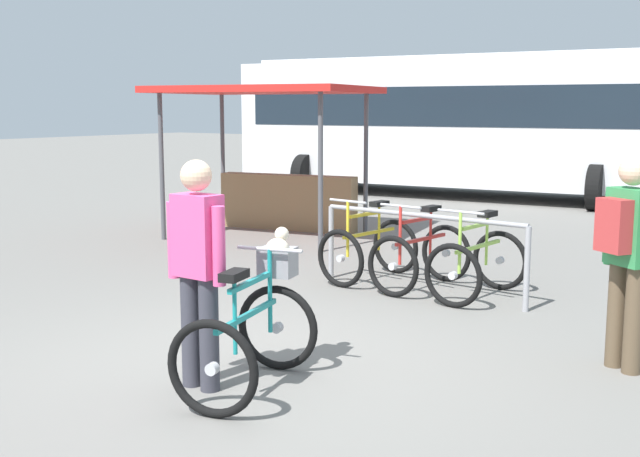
{
  "coord_description": "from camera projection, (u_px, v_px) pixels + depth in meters",
  "views": [
    {
      "loc": [
        3.85,
        -4.61,
        2.0
      ],
      "look_at": [
        0.2,
        0.7,
        1.0
      ],
      "focal_mm": 44.18,
      "sensor_mm": 36.0,
      "label": 1
    }
  ],
  "objects": [
    {
      "name": "ground_plane",
      "position": [
        249.0,
        362.0,
        6.22
      ],
      "size": [
        80.0,
        80.0,
        0.0
      ],
      "primitive_type": "plane",
      "color": "slate"
    },
    {
      "name": "bike_rack_rail",
      "position": [
        421.0,
        235.0,
        8.43
      ],
      "size": [
        2.5,
        0.26,
        0.88
      ],
      "color": "#99999E",
      "rests_on": "ground"
    },
    {
      "name": "racked_bike_yellow",
      "position": [
        369.0,
        249.0,
        9.11
      ],
      "size": [
        0.8,
        1.18,
        0.97
      ],
      "color": "black",
      "rests_on": "ground"
    },
    {
      "name": "racked_bike_red",
      "position": [
        421.0,
        256.0,
        8.67
      ],
      "size": [
        0.8,
        1.17,
        0.97
      ],
      "color": "black",
      "rests_on": "ground"
    },
    {
      "name": "racked_bike_lime",
      "position": [
        478.0,
        264.0,
        8.24
      ],
      "size": [
        0.76,
        1.15,
        0.97
      ],
      "color": "black",
      "rests_on": "ground"
    },
    {
      "name": "featured_bicycle",
      "position": [
        255.0,
        321.0,
        5.62
      ],
      "size": [
        0.89,
        1.25,
        1.09
      ],
      "color": "black",
      "rests_on": "ground"
    },
    {
      "name": "person_with_featured_bike",
      "position": [
        198.0,
        264.0,
        5.52
      ],
      "size": [
        0.53,
        0.22,
        1.64
      ],
      "color": "#383842",
      "rests_on": "ground"
    },
    {
      "name": "pedestrian_with_backpack",
      "position": [
        627.0,
        250.0,
        5.9
      ],
      "size": [
        0.47,
        0.45,
        1.64
      ],
      "color": "brown",
      "rests_on": "ground"
    },
    {
      "name": "bus_distant",
      "position": [
        458.0,
        118.0,
        17.62
      ],
      "size": [
        10.19,
        4.02,
        3.08
      ],
      "color": "silver",
      "rests_on": "ground"
    },
    {
      "name": "market_stall",
      "position": [
        276.0,
        145.0,
        12.37
      ],
      "size": [
        3.48,
        2.85,
        2.3
      ],
      "color": "#4C4C51",
      "rests_on": "ground"
    }
  ]
}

